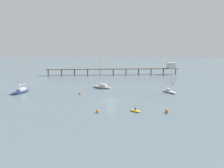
# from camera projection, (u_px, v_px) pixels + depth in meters

# --- Properties ---
(ground_plane) EXTENTS (400.00, 400.00, 0.00)m
(ground_plane) POSITION_uv_depth(u_px,v_px,m) (111.00, 101.00, 65.61)
(ground_plane) COLOR slate
(pier) EXTENTS (70.78, 9.73, 6.27)m
(pier) POSITION_uv_depth(u_px,v_px,m) (137.00, 68.00, 121.06)
(pier) COLOR brown
(pier) RESTS_ON ground_plane
(sailboat_cream) EXTENTS (8.01, 5.44, 11.50)m
(sailboat_cream) POSITION_uv_depth(u_px,v_px,m) (102.00, 86.00, 84.61)
(sailboat_cream) COLOR beige
(sailboat_cream) RESTS_ON ground_plane
(sailboat_white) EXTENTS (4.21, 6.93, 10.69)m
(sailboat_white) POSITION_uv_depth(u_px,v_px,m) (169.00, 90.00, 77.03)
(sailboat_white) COLOR white
(sailboat_white) RESTS_ON ground_plane
(sailboat_navy) EXTENTS (5.08, 8.65, 11.69)m
(sailboat_navy) POSITION_uv_depth(u_px,v_px,m) (20.00, 91.00, 76.32)
(sailboat_navy) COLOR navy
(sailboat_navy) RESTS_ON ground_plane
(dinghy_yellow) EXTENTS (3.04, 3.13, 1.14)m
(dinghy_yellow) POSITION_uv_depth(u_px,v_px,m) (135.00, 111.00, 55.61)
(dinghy_yellow) COLOR yellow
(dinghy_yellow) RESTS_ON ground_plane
(mooring_buoy_outer) EXTENTS (0.84, 0.84, 0.84)m
(mooring_buoy_outer) POSITION_uv_depth(u_px,v_px,m) (167.00, 111.00, 54.46)
(mooring_buoy_outer) COLOR orange
(mooring_buoy_outer) RESTS_ON ground_plane
(mooring_buoy_near) EXTENTS (0.70, 0.70, 0.70)m
(mooring_buoy_near) POSITION_uv_depth(u_px,v_px,m) (98.00, 111.00, 54.58)
(mooring_buoy_near) COLOR orange
(mooring_buoy_near) RESTS_ON ground_plane
(mooring_buoy_mid) EXTENTS (0.72, 0.72, 0.72)m
(mooring_buoy_mid) POSITION_uv_depth(u_px,v_px,m) (80.00, 93.00, 73.90)
(mooring_buoy_mid) COLOR orange
(mooring_buoy_mid) RESTS_ON ground_plane
(mooring_buoy_inner) EXTENTS (0.58, 0.58, 0.58)m
(mooring_buoy_inner) POSITION_uv_depth(u_px,v_px,m) (173.00, 83.00, 93.83)
(mooring_buoy_inner) COLOR orange
(mooring_buoy_inner) RESTS_ON ground_plane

